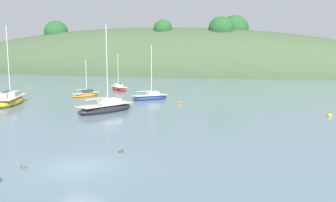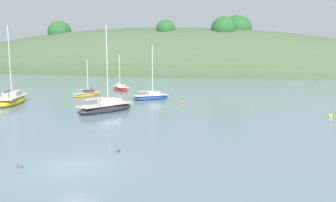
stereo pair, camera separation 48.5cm
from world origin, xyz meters
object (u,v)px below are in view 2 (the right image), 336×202
(mooring_buoy_channel, at_px, (181,102))
(sailboat_cream_ketch, at_px, (11,100))
(sailboat_red_portside, at_px, (106,108))
(mooring_buoy_inner, at_px, (330,116))
(duck_straggler, at_px, (20,166))
(sailboat_blue_center, at_px, (151,97))
(sailboat_teal_outer, at_px, (120,88))
(duck_lone_right, at_px, (118,151))
(sailboat_grey_yawl, at_px, (87,94))

(mooring_buoy_channel, bearing_deg, sailboat_cream_ketch, -162.88)
(sailboat_red_portside, bearing_deg, mooring_buoy_inner, 8.34)
(sailboat_cream_ketch, distance_m, duck_straggler, 27.79)
(sailboat_blue_center, xyz_separation_m, mooring_buoy_channel, (4.99, -2.49, -0.22))
(sailboat_teal_outer, height_order, sailboat_cream_ketch, sailboat_cream_ketch)
(sailboat_cream_ketch, bearing_deg, sailboat_blue_center, 29.19)
(sailboat_teal_outer, relative_size, mooring_buoy_inner, 11.86)
(mooring_buoy_inner, distance_m, duck_straggler, 30.15)
(sailboat_red_portside, distance_m, duck_lone_right, 16.51)
(duck_straggler, bearing_deg, sailboat_teal_outer, 105.71)
(sailboat_teal_outer, distance_m, duck_straggler, 41.59)
(sailboat_teal_outer, xyz_separation_m, duck_lone_right, (15.48, -35.48, -0.28))
(sailboat_cream_ketch, bearing_deg, duck_straggler, -49.09)
(sailboat_red_portside, height_order, mooring_buoy_inner, sailboat_red_portside)
(sailboat_cream_ketch, xyz_separation_m, mooring_buoy_channel, (21.06, 6.49, -0.35))
(sailboat_teal_outer, xyz_separation_m, mooring_buoy_channel, (14.12, -12.55, -0.21))
(sailboat_teal_outer, bearing_deg, sailboat_cream_ketch, -110.02)
(sailboat_teal_outer, relative_size, sailboat_grey_yawl, 1.13)
(sailboat_blue_center, relative_size, mooring_buoy_channel, 14.55)
(mooring_buoy_inner, relative_size, duck_lone_right, 1.39)
(sailboat_grey_yawl, xyz_separation_m, duck_lone_right, (16.77, -26.03, -0.25))
(sailboat_red_portside, distance_m, duck_straggler, 19.38)
(sailboat_grey_yawl, bearing_deg, sailboat_red_portside, -52.80)
(sailboat_teal_outer, bearing_deg, sailboat_red_portside, -70.37)
(sailboat_red_portside, xyz_separation_m, mooring_buoy_inner, (23.82, 3.49, -0.31))
(mooring_buoy_inner, xyz_separation_m, duck_straggler, (-20.06, -22.50, -0.07))
(mooring_buoy_channel, xyz_separation_m, duck_lone_right, (1.36, -22.92, -0.07))
(sailboat_red_portside, bearing_deg, sailboat_cream_ketch, 172.14)
(sailboat_grey_yawl, relative_size, mooring_buoy_channel, 10.47)
(sailboat_red_portside, bearing_deg, sailboat_grey_yawl, 127.20)
(mooring_buoy_channel, bearing_deg, sailboat_grey_yawl, 168.62)
(sailboat_cream_ketch, bearing_deg, duck_lone_right, -36.25)
(sailboat_teal_outer, bearing_deg, mooring_buoy_channel, -41.63)
(sailboat_red_portside, relative_size, mooring_buoy_channel, 18.34)
(duck_straggler, bearing_deg, sailboat_red_portside, 101.19)
(sailboat_blue_center, height_order, duck_lone_right, sailboat_blue_center)
(sailboat_red_portside, height_order, mooring_buoy_channel, sailboat_red_portside)
(sailboat_grey_yawl, bearing_deg, mooring_buoy_inner, -13.93)
(sailboat_teal_outer, bearing_deg, sailboat_blue_center, -47.79)
(sailboat_cream_ketch, xyz_separation_m, duck_straggler, (18.20, -21.00, -0.42))
(sailboat_blue_center, relative_size, mooring_buoy_inner, 14.55)
(sailboat_grey_yawl, height_order, sailboat_blue_center, sailboat_blue_center)
(sailboat_teal_outer, relative_size, mooring_buoy_channel, 11.86)
(sailboat_teal_outer, height_order, sailboat_red_portside, sailboat_red_portside)
(sailboat_cream_ketch, relative_size, duck_lone_right, 26.40)
(sailboat_red_portside, distance_m, mooring_buoy_inner, 24.08)
(sailboat_red_portside, bearing_deg, mooring_buoy_channel, 52.02)
(mooring_buoy_channel, xyz_separation_m, mooring_buoy_inner, (17.20, -4.99, 0.00))
(sailboat_cream_ketch, distance_m, mooring_buoy_inner, 38.29)
(sailboat_teal_outer, relative_size, sailboat_blue_center, 0.82)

